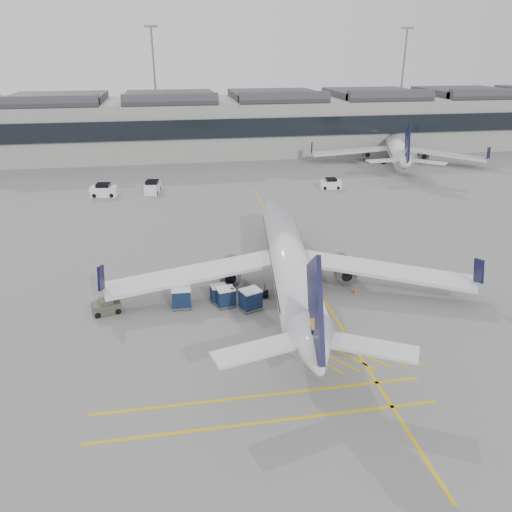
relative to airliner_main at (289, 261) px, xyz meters
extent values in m
plane|color=gray|center=(-7.33, -4.93, -2.88)|extent=(220.00, 220.00, 0.00)
cube|color=#9E9E99|center=(-7.33, 67.07, 2.62)|extent=(200.00, 20.00, 11.00)
cube|color=black|center=(-7.33, 56.87, 3.62)|extent=(200.00, 0.50, 3.60)
cube|color=#38383D|center=(-7.33, 67.07, 8.82)|extent=(200.00, 18.00, 1.40)
cylinder|color=slate|center=(-12.33, 81.07, 9.62)|extent=(0.44, 0.44, 25.00)
cube|color=slate|center=(-12.33, 81.07, 22.32)|extent=(3.00, 0.60, 0.50)
cylinder|color=slate|center=(47.67, 81.07, 9.62)|extent=(0.44, 0.44, 25.00)
cube|color=slate|center=(47.67, 81.07, 22.32)|extent=(3.00, 0.60, 0.50)
cube|color=gold|center=(2.67, 5.07, -2.87)|extent=(0.25, 60.00, 0.01)
cylinder|color=white|center=(0.08, 0.63, 0.05)|extent=(7.02, 28.08, 3.49)
cone|color=white|center=(2.10, 16.29, 0.05)|extent=(3.94, 4.13, 3.49)
cone|color=white|center=(-1.98, -15.40, 0.42)|extent=(4.03, 4.87, 3.49)
cube|color=white|center=(-8.85, 0.37, -0.79)|extent=(16.14, 6.21, 0.33)
cube|color=white|center=(8.65, -1.88, -0.79)|extent=(15.70, 9.78, 0.33)
cylinder|color=slate|center=(-5.20, 1.78, -1.44)|extent=(2.36, 3.57, 1.95)
cylinder|color=slate|center=(5.48, 0.40, -1.44)|extent=(2.36, 3.57, 1.95)
cube|color=black|center=(-1.91, -14.85, 3.02)|extent=(1.18, 7.05, 7.78)
cylinder|color=black|center=(1.44, 11.22, -2.58)|extent=(0.33, 0.62, 0.59)
cylinder|color=black|center=(-2.52, -1.38, -2.50)|extent=(0.74, 0.82, 0.74)
cylinder|color=black|center=(2.09, -1.97, -2.50)|extent=(0.74, 0.82, 0.74)
cylinder|color=white|center=(33.75, 51.23, 0.03)|extent=(12.25, 27.35, 3.47)
cone|color=white|center=(38.83, 66.09, 0.03)|extent=(4.48, 4.62, 3.47)
cone|color=white|center=(28.55, 36.02, 0.40)|extent=(4.72, 5.32, 3.47)
cube|color=white|center=(25.00, 52.76, -0.80)|extent=(15.75, 3.57, 0.32)
cube|color=white|center=(41.61, 47.08, -0.80)|extent=(14.56, 12.08, 0.32)
cylinder|color=slate|center=(28.83, 53.40, -1.44)|extent=(2.91, 3.77, 1.94)
cylinder|color=slate|center=(38.97, 49.94, -1.44)|extent=(2.91, 3.77, 1.94)
cube|color=black|center=(28.73, 36.55, 2.99)|extent=(2.54, 6.74, 7.74)
cylinder|color=black|center=(37.19, 61.28, -2.58)|extent=(0.44, 0.64, 0.59)
cylinder|color=black|center=(30.82, 49.79, -2.51)|extent=(0.85, 0.91, 0.74)
cylinder|color=black|center=(35.19, 48.30, -2.51)|extent=(0.85, 0.91, 0.74)
cube|color=#B9B8B0|center=(0.88, 2.04, -2.53)|extent=(4.00, 2.40, 0.69)
cube|color=black|center=(1.84, 1.78, -1.74)|extent=(3.51, 1.91, 1.46)
cube|color=#B9B8B0|center=(-0.16, 2.32, -1.84)|extent=(1.19, 1.47, 0.89)
cylinder|color=black|center=(-0.63, 1.73, -2.66)|extent=(0.47, 0.28, 0.43)
cylinder|color=black|center=(-0.27, 3.06, -2.66)|extent=(0.47, 0.28, 0.43)
cylinder|color=black|center=(2.04, 1.01, -2.66)|extent=(0.47, 0.28, 0.43)
cylinder|color=black|center=(2.40, 2.35, -2.66)|extent=(0.47, 0.28, 0.43)
cube|color=gray|center=(-6.17, -2.33, -2.70)|extent=(1.85, 1.62, 0.12)
cube|color=#112243|center=(-6.17, -2.33, -1.94)|extent=(1.70, 1.55, 1.39)
cube|color=silver|center=(-6.17, -2.33, -1.21)|extent=(1.76, 1.60, 0.10)
cylinder|color=black|center=(-6.73, -2.97, -2.77)|extent=(0.23, 0.13, 0.21)
cylinder|color=black|center=(-6.93, -1.93, -2.77)|extent=(0.23, 0.13, 0.21)
cylinder|color=black|center=(-5.41, -2.72, -2.77)|extent=(0.23, 0.13, 0.21)
cylinder|color=black|center=(-5.61, -1.69, -2.77)|extent=(0.23, 0.13, 0.21)
cube|color=gray|center=(-6.68, -1.40, -2.72)|extent=(1.71, 1.50, 0.11)
cube|color=#112243|center=(-6.68, -1.40, -2.01)|extent=(1.57, 1.43, 1.28)
cube|color=silver|center=(-6.68, -1.40, -1.34)|extent=(1.62, 1.48, 0.09)
cylinder|color=black|center=(-7.19, -1.99, -2.78)|extent=(0.21, 0.12, 0.19)
cylinder|color=black|center=(-7.38, -1.04, -2.78)|extent=(0.21, 0.12, 0.19)
cylinder|color=black|center=(-5.98, -1.76, -2.78)|extent=(0.21, 0.12, 0.19)
cylinder|color=black|center=(-6.16, -0.81, -2.78)|extent=(0.21, 0.12, 0.19)
cube|color=gray|center=(-4.13, -3.29, -2.69)|extent=(2.19, 2.02, 0.13)
cube|color=#112243|center=(-4.13, -3.29, -1.85)|extent=(2.03, 1.91, 1.52)
cube|color=silver|center=(-4.13, -3.29, -1.06)|extent=(2.10, 1.98, 0.10)
cylinder|color=black|center=(-4.59, -4.10, -2.76)|extent=(0.25, 0.18, 0.23)
cylinder|color=black|center=(-5.02, -3.03, -2.76)|extent=(0.25, 0.18, 0.23)
cylinder|color=black|center=(-3.23, -3.55, -2.76)|extent=(0.25, 0.18, 0.23)
cylinder|color=black|center=(-3.66, -2.48, -2.76)|extent=(0.25, 0.18, 0.23)
cube|color=gray|center=(-10.00, -1.91, -2.69)|extent=(1.79, 1.49, 0.12)
cube|color=#112243|center=(-10.00, -1.91, -1.87)|extent=(1.64, 1.44, 1.49)
cube|color=silver|center=(-10.00, -1.91, -1.09)|extent=(1.69, 1.49, 0.10)
cylinder|color=black|center=(-10.74, -2.45, -2.76)|extent=(0.23, 0.11, 0.23)
cylinder|color=black|center=(-10.70, -1.32, -2.76)|extent=(0.23, 0.11, 0.23)
cylinder|color=black|center=(-9.30, -2.50, -2.76)|extent=(0.23, 0.11, 0.23)
cylinder|color=black|center=(-9.26, -1.37, -2.76)|extent=(0.23, 0.11, 0.23)
imported|color=#DD520B|center=(-0.10, 4.04, -2.07)|extent=(0.67, 0.69, 1.61)
imported|color=#FD650D|center=(-5.67, -2.44, -1.96)|extent=(1.00, 0.84, 1.83)
cube|color=#494A3E|center=(-16.38, -1.78, -2.37)|extent=(2.59, 1.92, 0.93)
cube|color=#494A3E|center=(-16.38, -1.78, -1.81)|extent=(1.36, 1.36, 0.46)
cylinder|color=black|center=(-17.04, -2.57, -2.62)|extent=(0.56, 0.35, 0.52)
cylinder|color=black|center=(-17.34, -1.40, -2.62)|extent=(0.56, 0.35, 0.52)
cylinder|color=black|center=(-15.42, -2.16, -2.62)|extent=(0.56, 0.35, 0.52)
cylinder|color=black|center=(-15.72, -0.99, -2.62)|extent=(0.56, 0.35, 0.52)
cone|color=#F24C0A|center=(1.94, 17.39, -2.60)|extent=(0.39, 0.39, 0.55)
cone|color=#F24C0A|center=(5.93, -2.00, -2.60)|extent=(0.40, 0.40, 0.56)
cube|color=white|center=(-20.42, 35.67, -2.13)|extent=(4.06, 2.37, 1.50)
cube|color=black|center=(-20.42, 35.67, -1.22)|extent=(2.13, 2.04, 0.64)
cylinder|color=black|center=(-21.80, 34.97, -2.55)|extent=(0.67, 0.31, 0.64)
cylinder|color=black|center=(-21.60, 36.68, -2.55)|extent=(0.67, 0.31, 0.64)
cylinder|color=black|center=(-19.25, 34.67, -2.55)|extent=(0.67, 0.31, 0.64)
cylinder|color=black|center=(-19.05, 36.37, -2.55)|extent=(0.67, 0.31, 0.64)
cube|color=white|center=(-13.12, 36.31, -2.13)|extent=(2.61, 4.15, 1.50)
cube|color=black|center=(-13.12, 36.31, -1.21)|extent=(2.15, 2.24, 0.64)
cylinder|color=black|center=(-12.52, 34.89, -2.55)|extent=(0.35, 0.68, 0.64)
cylinder|color=black|center=(-14.20, 35.21, -2.55)|extent=(0.35, 0.68, 0.64)
cylinder|color=black|center=(-12.04, 37.41, -2.55)|extent=(0.35, 0.68, 0.64)
cylinder|color=black|center=(-13.72, 37.73, -2.55)|extent=(0.35, 0.68, 0.64)
cube|color=white|center=(15.07, 34.06, -2.24)|extent=(3.39, 1.92, 1.26)
cube|color=black|center=(15.07, 34.06, -1.48)|extent=(1.76, 1.68, 0.54)
cylinder|color=black|center=(13.92, 33.44, -2.60)|extent=(0.56, 0.25, 0.54)
cylinder|color=black|center=(14.06, 34.88, -2.60)|extent=(0.56, 0.25, 0.54)
cylinder|color=black|center=(16.08, 33.24, -2.60)|extent=(0.56, 0.25, 0.54)
cylinder|color=black|center=(16.22, 34.68, -2.60)|extent=(0.56, 0.25, 0.54)
camera|label=1|loc=(-10.22, -41.02, 18.24)|focal=35.00mm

